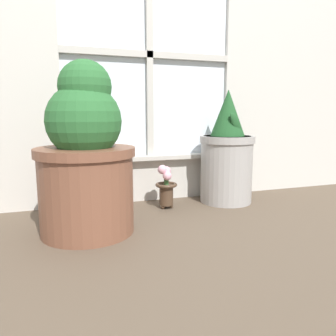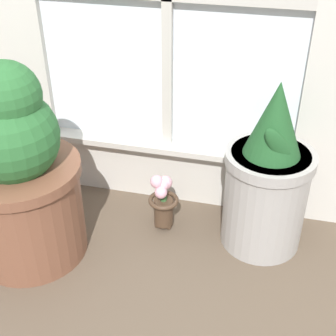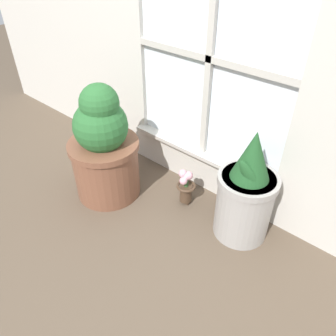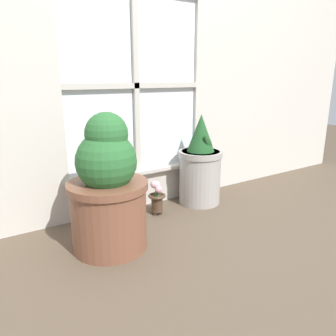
% 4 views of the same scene
% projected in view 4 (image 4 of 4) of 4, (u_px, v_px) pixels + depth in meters
% --- Properties ---
extents(ground_plane, '(10.00, 10.00, 0.00)m').
position_uv_depth(ground_plane, '(190.00, 240.00, 1.85)').
color(ground_plane, brown).
extents(wall_with_window, '(4.40, 0.10, 2.50)m').
position_uv_depth(wall_with_window, '(133.00, 12.00, 2.01)').
color(wall_with_window, beige).
rests_on(wall_with_window, ground_plane).
extents(potted_plant_left, '(0.42, 0.42, 0.73)m').
position_uv_depth(potted_plant_left, '(108.00, 190.00, 1.69)').
color(potted_plant_left, brown).
rests_on(potted_plant_left, ground_plane).
extents(potted_plant_right, '(0.31, 0.31, 0.64)m').
position_uv_depth(potted_plant_right, '(200.00, 166.00, 2.33)').
color(potted_plant_right, '#9E9993').
rests_on(potted_plant_right, ground_plane).
extents(flower_vase, '(0.12, 0.12, 0.24)m').
position_uv_depth(flower_vase, '(157.00, 196.00, 2.16)').
color(flower_vase, '#473323').
rests_on(flower_vase, ground_plane).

